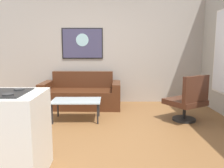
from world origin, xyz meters
TOP-DOWN VIEW (x-y plane):
  - ground at (0.00, 0.00)m, footprint 6.40×6.40m
  - back_wall at (0.00, 2.42)m, footprint 6.40×0.05m
  - couch at (-0.40, 1.88)m, footprint 1.85×0.87m
  - coffee_table at (-0.38, 0.87)m, footprint 0.92×0.57m
  - armchair at (1.74, 0.76)m, footprint 0.85×0.84m
  - wall_painting at (-0.41, 2.38)m, footprint 1.01×0.03m

SIDE VIEW (x-z plane):
  - ground at x=0.00m, z-range -0.04..0.00m
  - couch at x=-0.40m, z-range -0.13..0.69m
  - coffee_table at x=-0.38m, z-range 0.17..0.56m
  - armchair at x=1.74m, z-range -0.02..0.86m
  - back_wall at x=0.00m, z-range 0.00..2.80m
  - wall_painting at x=-0.41m, z-range 1.11..1.87m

